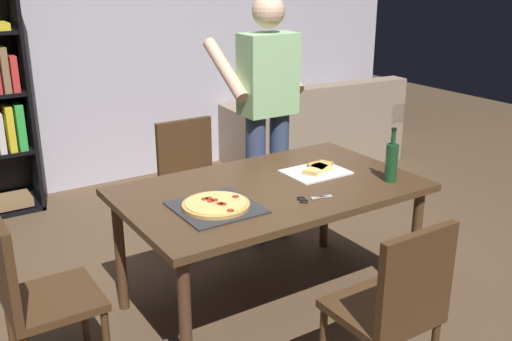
{
  "coord_description": "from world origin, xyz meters",
  "views": [
    {
      "loc": [
        -1.74,
        -2.54,
        1.92
      ],
      "look_at": [
        0.0,
        0.15,
        0.8
      ],
      "focal_mm": 41.17,
      "sensor_mm": 36.0,
      "label": 1
    }
  ],
  "objects": [
    {
      "name": "pizza_slices_on_towel",
      "position": [
        0.37,
        0.05,
        0.76
      ],
      "size": [
        0.36,
        0.28,
        0.03
      ],
      "color": "white",
      "rests_on": "dining_table"
    },
    {
      "name": "back_wall",
      "position": [
        0.0,
        2.6,
        1.4
      ],
      "size": [
        6.4,
        0.1,
        2.8
      ],
      "primitive_type": "cube",
      "color": "#BCB7C6",
      "rests_on": "ground_plane"
    },
    {
      "name": "dining_table",
      "position": [
        0.0,
        0.0,
        0.68
      ],
      "size": [
        1.67,
        1.0,
        0.75
      ],
      "color": "#4C331E",
      "rests_on": "ground_plane"
    },
    {
      "name": "pepperoni_pizza_on_tray",
      "position": [
        -0.41,
        -0.11,
        0.77
      ],
      "size": [
        0.41,
        0.41,
        0.04
      ],
      "color": "#2D2D33",
      "rests_on": "dining_table"
    },
    {
      "name": "chair_near_camera",
      "position": [
        -0.0,
        -0.99,
        0.51
      ],
      "size": [
        0.42,
        0.42,
        0.9
      ],
      "color": "#472D19",
      "rests_on": "ground_plane"
    },
    {
      "name": "ground_plane",
      "position": [
        0.0,
        0.0,
        0.0
      ],
      "size": [
        12.0,
        12.0,
        0.0
      ],
      "primitive_type": "plane",
      "color": "brown"
    },
    {
      "name": "couch",
      "position": [
        1.89,
        1.99,
        0.3
      ],
      "size": [
        1.76,
        0.99,
        0.85
      ],
      "color": "gray",
      "rests_on": "ground_plane"
    },
    {
      "name": "chair_far_side",
      "position": [
        0.0,
        0.99,
        0.51
      ],
      "size": [
        0.42,
        0.42,
        0.9
      ],
      "color": "#472D19",
      "rests_on": "ground_plane"
    },
    {
      "name": "chair_left_end",
      "position": [
        -1.32,
        0.0,
        0.51
      ],
      "size": [
        0.42,
        0.42,
        0.9
      ],
      "color": "#472D19",
      "rests_on": "ground_plane"
    },
    {
      "name": "person_serving_pizza",
      "position": [
        0.48,
        0.77,
        1.0
      ],
      "size": [
        0.55,
        0.54,
        1.75
      ],
      "color": "#38476B",
      "rests_on": "ground_plane"
    },
    {
      "name": "kitchen_scissors",
      "position": [
        0.06,
        -0.28,
        0.76
      ],
      "size": [
        0.2,
        0.1,
        0.01
      ],
      "color": "silver",
      "rests_on": "dining_table"
    },
    {
      "name": "wine_bottle",
      "position": [
        0.63,
        -0.3,
        0.87
      ],
      "size": [
        0.07,
        0.07,
        0.32
      ],
      "color": "#194723",
      "rests_on": "dining_table"
    }
  ]
}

